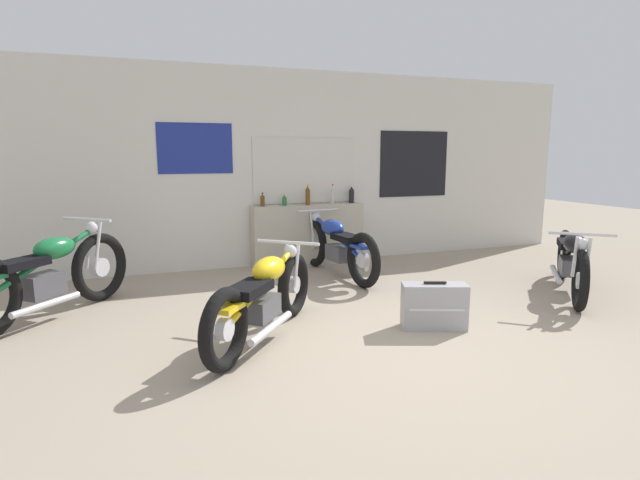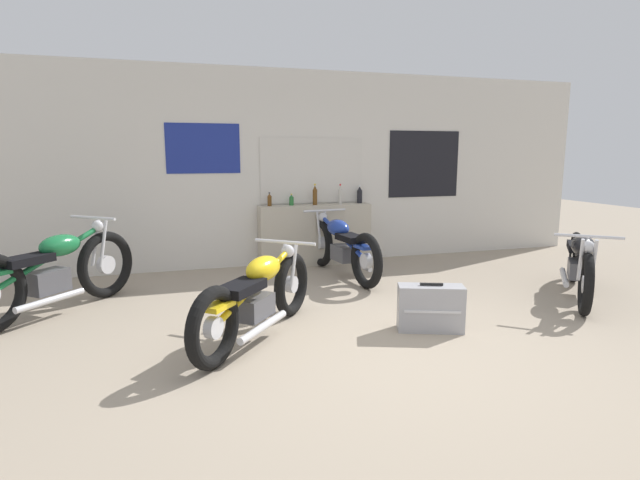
{
  "view_description": "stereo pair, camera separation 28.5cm",
  "coord_description": "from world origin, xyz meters",
  "px_view_note": "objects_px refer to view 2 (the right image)",
  "views": [
    {
      "loc": [
        -1.88,
        -3.39,
        1.62
      ],
      "look_at": [
        -0.05,
        1.57,
        0.7
      ],
      "focal_mm": 28.0,
      "sensor_mm": 36.0,
      "label": 1
    },
    {
      "loc": [
        -1.61,
        -3.49,
        1.62
      ],
      "look_at": [
        -0.05,
        1.57,
        0.7
      ],
      "focal_mm": 28.0,
      "sensor_mm": 36.0,
      "label": 2
    }
  ],
  "objects_px": {
    "bottle_center": "(315,196)",
    "motorcycle_blue": "(342,246)",
    "motorcycle_green": "(53,272)",
    "hard_case_silver": "(431,308)",
    "bottle_leftmost": "(270,200)",
    "bottle_left_center": "(291,200)",
    "bottle_right_center": "(340,195)",
    "motorcycle_yellow": "(258,296)",
    "motorcycle_black": "(580,263)",
    "bottle_rightmost": "(360,195)"
  },
  "relations": [
    {
      "from": "motorcycle_black",
      "to": "bottle_center",
      "type": "bearing_deg",
      "value": 133.69
    },
    {
      "from": "bottle_left_center",
      "to": "bottle_right_center",
      "type": "distance_m",
      "value": 0.73
    },
    {
      "from": "bottle_center",
      "to": "bottle_rightmost",
      "type": "height_order",
      "value": "bottle_center"
    },
    {
      "from": "motorcycle_blue",
      "to": "motorcycle_black",
      "type": "bearing_deg",
      "value": -37.09
    },
    {
      "from": "motorcycle_green",
      "to": "hard_case_silver",
      "type": "bearing_deg",
      "value": -24.38
    },
    {
      "from": "bottle_right_center",
      "to": "motorcycle_green",
      "type": "distance_m",
      "value": 3.89
    },
    {
      "from": "bottle_rightmost",
      "to": "hard_case_silver",
      "type": "xyz_separation_m",
      "value": [
        -0.5,
        -3.06,
        -0.79
      ]
    },
    {
      "from": "bottle_left_center",
      "to": "bottle_right_center",
      "type": "xyz_separation_m",
      "value": [
        0.73,
        -0.05,
        0.06
      ]
    },
    {
      "from": "bottle_leftmost",
      "to": "motorcycle_blue",
      "type": "xyz_separation_m",
      "value": [
        0.8,
        -0.83,
        -0.56
      ]
    },
    {
      "from": "motorcycle_black",
      "to": "motorcycle_blue",
      "type": "relative_size",
      "value": 0.82
    },
    {
      "from": "motorcycle_yellow",
      "to": "bottle_right_center",
      "type": "bearing_deg",
      "value": 57.71
    },
    {
      "from": "bottle_left_center",
      "to": "bottle_center",
      "type": "xyz_separation_m",
      "value": [
        0.34,
        -0.03,
        0.06
      ]
    },
    {
      "from": "motorcycle_yellow",
      "to": "hard_case_silver",
      "type": "relative_size",
      "value": 2.56
    },
    {
      "from": "bottle_leftmost",
      "to": "hard_case_silver",
      "type": "height_order",
      "value": "bottle_leftmost"
    },
    {
      "from": "motorcycle_blue",
      "to": "hard_case_silver",
      "type": "relative_size",
      "value": 3.19
    },
    {
      "from": "motorcycle_blue",
      "to": "bottle_leftmost",
      "type": "bearing_deg",
      "value": 133.92
    },
    {
      "from": "bottle_center",
      "to": "bottle_right_center",
      "type": "relative_size",
      "value": 1.03
    },
    {
      "from": "bottle_center",
      "to": "motorcycle_yellow",
      "type": "distance_m",
      "value": 3.1
    },
    {
      "from": "bottle_center",
      "to": "bottle_rightmost",
      "type": "xyz_separation_m",
      "value": [
        0.72,
        0.06,
        -0.02
      ]
    },
    {
      "from": "bottle_center",
      "to": "hard_case_silver",
      "type": "bearing_deg",
      "value": -85.77
    },
    {
      "from": "bottle_right_center",
      "to": "motorcycle_yellow",
      "type": "xyz_separation_m",
      "value": [
        -1.71,
        -2.71,
        -0.63
      ]
    },
    {
      "from": "bottle_left_center",
      "to": "motorcycle_yellow",
      "type": "height_order",
      "value": "bottle_left_center"
    },
    {
      "from": "bottle_leftmost",
      "to": "bottle_right_center",
      "type": "relative_size",
      "value": 0.66
    },
    {
      "from": "bottle_center",
      "to": "motorcycle_blue",
      "type": "distance_m",
      "value": 1.01
    },
    {
      "from": "motorcycle_yellow",
      "to": "bottle_rightmost",
      "type": "bearing_deg",
      "value": 53.68
    },
    {
      "from": "bottle_left_center",
      "to": "motorcycle_green",
      "type": "xyz_separation_m",
      "value": [
        -2.85,
        -1.49,
        -0.52
      ]
    },
    {
      "from": "motorcycle_yellow",
      "to": "motorcycle_blue",
      "type": "bearing_deg",
      "value": 52.82
    },
    {
      "from": "bottle_right_center",
      "to": "motorcycle_yellow",
      "type": "relative_size",
      "value": 0.18
    },
    {
      "from": "hard_case_silver",
      "to": "bottle_rightmost",
      "type": "bearing_deg",
      "value": 80.78
    },
    {
      "from": "motorcycle_yellow",
      "to": "bottle_leftmost",
      "type": "bearing_deg",
      "value": 76.38
    },
    {
      "from": "bottle_left_center",
      "to": "motorcycle_yellow",
      "type": "xyz_separation_m",
      "value": [
        -0.99,
        -2.76,
        -0.57
      ]
    },
    {
      "from": "hard_case_silver",
      "to": "bottle_left_center",
      "type": "bearing_deg",
      "value": 100.52
    },
    {
      "from": "bottle_rightmost",
      "to": "hard_case_silver",
      "type": "distance_m",
      "value": 3.2
    },
    {
      "from": "bottle_leftmost",
      "to": "bottle_left_center",
      "type": "height_order",
      "value": "bottle_leftmost"
    },
    {
      "from": "bottle_left_center",
      "to": "motorcycle_green",
      "type": "bearing_deg",
      "value": -152.36
    },
    {
      "from": "motorcycle_green",
      "to": "bottle_left_center",
      "type": "bearing_deg",
      "value": 27.64
    },
    {
      "from": "bottle_rightmost",
      "to": "motorcycle_green",
      "type": "bearing_deg",
      "value": -158.77
    },
    {
      "from": "bottle_rightmost",
      "to": "motorcycle_black",
      "type": "height_order",
      "value": "bottle_rightmost"
    },
    {
      "from": "bottle_leftmost",
      "to": "motorcycle_yellow",
      "type": "bearing_deg",
      "value": -103.62
    },
    {
      "from": "bottle_rightmost",
      "to": "bottle_leftmost",
      "type": "bearing_deg",
      "value": -178.67
    },
    {
      "from": "bottle_center",
      "to": "bottle_leftmost",
      "type": "bearing_deg",
      "value": 177.47
    },
    {
      "from": "motorcycle_yellow",
      "to": "hard_case_silver",
      "type": "distance_m",
      "value": 1.59
    },
    {
      "from": "bottle_left_center",
      "to": "bottle_center",
      "type": "distance_m",
      "value": 0.35
    },
    {
      "from": "bottle_leftmost",
      "to": "motorcycle_green",
      "type": "xyz_separation_m",
      "value": [
        -2.52,
        -1.49,
        -0.53
      ]
    },
    {
      "from": "motorcycle_green",
      "to": "hard_case_silver",
      "type": "height_order",
      "value": "motorcycle_green"
    },
    {
      "from": "bottle_leftmost",
      "to": "bottle_left_center",
      "type": "bearing_deg",
      "value": 0.91
    },
    {
      "from": "bottle_left_center",
      "to": "motorcycle_black",
      "type": "height_order",
      "value": "bottle_left_center"
    },
    {
      "from": "bottle_left_center",
      "to": "motorcycle_black",
      "type": "xyz_separation_m",
      "value": [
        2.74,
        -2.54,
        -0.56
      ]
    },
    {
      "from": "motorcycle_blue",
      "to": "hard_case_silver",
      "type": "distance_m",
      "value": 2.21
    },
    {
      "from": "bottle_center",
      "to": "motorcycle_green",
      "type": "distance_m",
      "value": 3.55
    }
  ]
}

